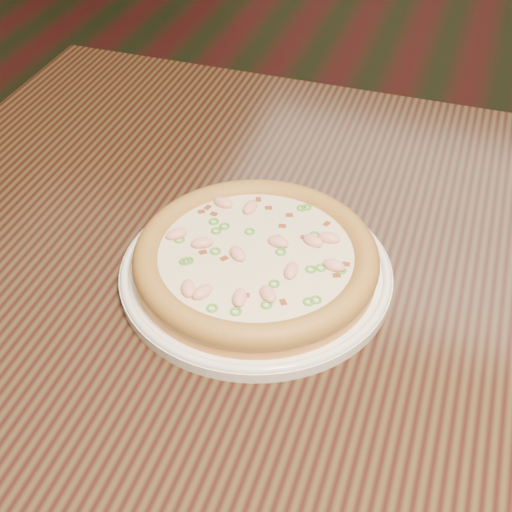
% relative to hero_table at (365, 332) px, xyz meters
% --- Properties ---
extents(ground, '(9.00, 9.00, 0.00)m').
position_rel_hero_table_xyz_m(ground, '(-0.32, 0.49, -0.65)').
color(ground, black).
extents(hero_table, '(1.20, 0.80, 0.75)m').
position_rel_hero_table_xyz_m(hero_table, '(0.00, 0.00, 0.00)').
color(hero_table, black).
rests_on(hero_table, ground).
extents(plate, '(0.29, 0.29, 0.02)m').
position_rel_hero_table_xyz_m(plate, '(-0.12, -0.05, 0.11)').
color(plate, white).
rests_on(plate, hero_table).
extents(pizza, '(0.26, 0.26, 0.03)m').
position_rel_hero_table_xyz_m(pizza, '(-0.12, -0.05, 0.13)').
color(pizza, '#D38F4D').
rests_on(pizza, plate).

